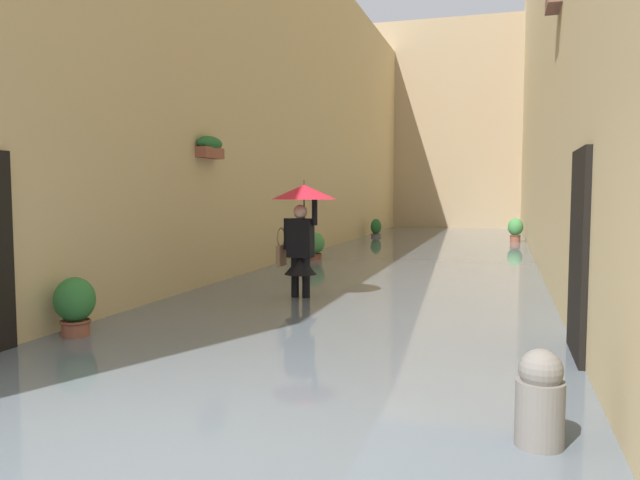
% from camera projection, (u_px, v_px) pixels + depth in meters
% --- Properties ---
extents(ground_plane, '(63.07, 63.07, 0.00)m').
position_uv_depth(ground_plane, '(417.00, 262.00, 15.64)').
color(ground_plane, slate).
extents(flood_water, '(6.42, 31.23, 0.17)m').
position_uv_depth(flood_water, '(417.00, 259.00, 15.64)').
color(flood_water, slate).
rests_on(flood_water, ground_plane).
extents(building_facade_left, '(2.04, 29.23, 11.90)m').
position_uv_depth(building_facade_left, '(582.00, 11.00, 14.12)').
color(building_facade_left, tan).
rests_on(building_facade_left, ground_plane).
extents(building_facade_right, '(2.04, 29.23, 8.17)m').
position_uv_depth(building_facade_right, '(280.00, 106.00, 16.38)').
color(building_facade_right, tan).
rests_on(building_facade_right, ground_plane).
extents(building_facade_far, '(9.22, 1.80, 9.52)m').
position_uv_depth(building_facade_far, '(458.00, 127.00, 28.18)').
color(building_facade_far, tan).
rests_on(building_facade_far, ground_plane).
extents(person_wading, '(0.99, 0.99, 1.97)m').
position_uv_depth(person_wading, '(302.00, 220.00, 9.27)').
color(person_wading, '#2D2319').
rests_on(person_wading, ground_plane).
extents(potted_plant_far_right, '(0.39, 0.39, 0.82)m').
position_uv_depth(potted_plant_far_right, '(376.00, 230.00, 22.22)').
color(potted_plant_far_right, '#66605B').
rests_on(potted_plant_far_right, ground_plane).
extents(potted_plant_far_left, '(0.48, 0.48, 0.94)m').
position_uv_depth(potted_plant_far_left, '(515.00, 230.00, 19.73)').
color(potted_plant_far_left, brown).
rests_on(potted_plant_far_left, ground_plane).
extents(potted_plant_mid_right, '(0.58, 0.58, 0.83)m').
position_uv_depth(potted_plant_mid_right, '(313.00, 247.00, 14.66)').
color(potted_plant_mid_right, brown).
rests_on(potted_plant_mid_right, ground_plane).
extents(potted_plant_near_right, '(0.45, 0.45, 0.83)m').
position_uv_depth(potted_plant_near_right, '(75.00, 309.00, 6.85)').
color(potted_plant_near_right, brown).
rests_on(potted_plant_near_right, ground_plane).
extents(mooring_bollard, '(0.30, 0.30, 0.80)m').
position_uv_depth(mooring_bollard, '(540.00, 412.00, 3.87)').
color(mooring_bollard, slate).
rests_on(mooring_bollard, ground_plane).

